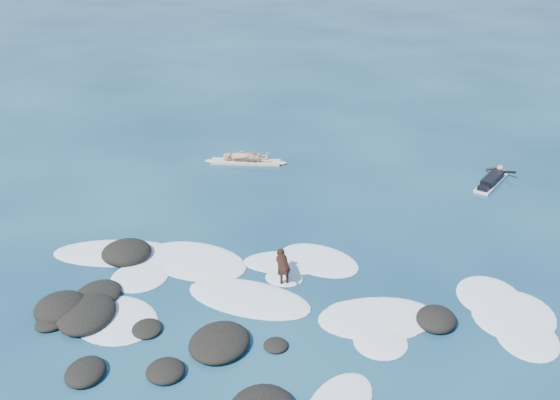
% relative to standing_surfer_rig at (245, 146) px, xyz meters
% --- Properties ---
extents(ground, '(160.00, 160.00, 0.00)m').
position_rel_standing_surfer_rig_xyz_m(ground, '(3.92, -8.74, -0.76)').
color(ground, '#0A2642').
rests_on(ground, ground).
extents(reef_rocks, '(12.21, 6.88, 0.61)m').
position_rel_standing_surfer_rig_xyz_m(reef_rocks, '(1.16, -10.85, -0.65)').
color(reef_rocks, black).
rests_on(reef_rocks, ground).
extents(breaking_foam, '(15.00, 8.00, 0.12)m').
position_rel_standing_surfer_rig_xyz_m(breaking_foam, '(4.55, -8.79, -0.75)').
color(breaking_foam, white).
rests_on(breaking_foam, ground).
extents(standing_surfer_rig, '(3.38, 1.14, 1.93)m').
position_rel_standing_surfer_rig_xyz_m(standing_surfer_rig, '(0.00, 0.00, 0.00)').
color(standing_surfer_rig, beige).
rests_on(standing_surfer_rig, ground).
extents(paddling_surfer_rig, '(1.56, 2.64, 0.47)m').
position_rel_standing_surfer_rig_xyz_m(paddling_surfer_rig, '(9.68, 0.63, -0.60)').
color(paddling_surfer_rig, white).
rests_on(paddling_surfer_rig, ground).
extents(dog, '(0.65, 1.17, 0.79)m').
position_rel_standing_surfer_rig_xyz_m(dog, '(3.78, -7.92, -0.24)').
color(dog, black).
rests_on(dog, ground).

